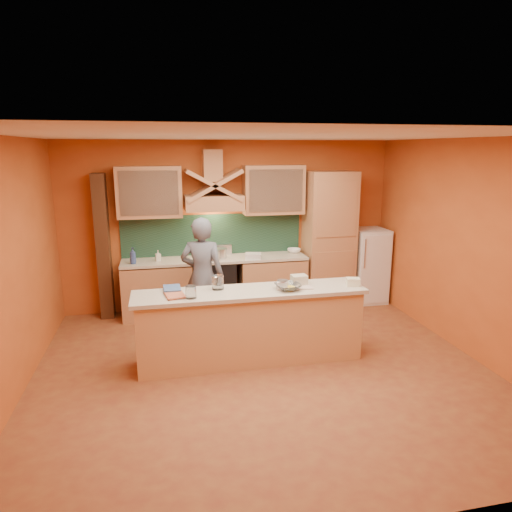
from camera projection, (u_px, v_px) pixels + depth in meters
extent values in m
cube|color=#925A2C|center=(263.00, 370.00, 5.62)|extent=(5.50, 5.00, 0.01)
cube|color=white|center=(264.00, 136.00, 4.98)|extent=(5.50, 5.00, 0.01)
cube|color=#BF5925|center=(230.00, 225.00, 7.68)|extent=(5.50, 0.02, 2.80)
cube|color=#BF5925|center=(351.00, 351.00, 2.92)|extent=(5.50, 0.02, 2.80)
cube|color=#BF5925|center=(6.00, 273.00, 4.74)|extent=(0.02, 5.00, 2.80)
cube|color=#BF5925|center=(472.00, 249.00, 5.86)|extent=(0.02, 5.00, 2.80)
cube|color=tan|center=(158.00, 290.00, 7.36)|extent=(1.10, 0.60, 0.86)
cube|color=tan|center=(272.00, 283.00, 7.75)|extent=(1.10, 0.60, 0.86)
cube|color=beige|center=(215.00, 259.00, 7.45)|extent=(3.00, 0.62, 0.04)
cube|color=black|center=(216.00, 286.00, 7.55)|extent=(0.60, 0.58, 0.90)
cube|color=#1A3A2B|center=(213.00, 235.00, 7.64)|extent=(3.00, 0.03, 0.70)
cube|color=tan|center=(214.00, 203.00, 7.28)|extent=(0.92, 0.50, 0.24)
cube|color=tan|center=(212.00, 165.00, 7.24)|extent=(0.30, 0.30, 0.50)
cube|color=tan|center=(149.00, 192.00, 7.11)|extent=(1.00, 0.35, 0.80)
cube|color=tan|center=(273.00, 190.00, 7.52)|extent=(1.00, 0.35, 0.80)
cube|color=tan|center=(329.00, 239.00, 7.79)|extent=(0.80, 0.60, 2.30)
cube|color=white|center=(368.00, 265.00, 8.05)|extent=(0.58, 0.60, 1.30)
cube|color=#472816|center=(103.00, 247.00, 7.18)|extent=(0.20, 0.30, 2.30)
cube|color=tan|center=(250.00, 328.00, 5.79)|extent=(2.80, 0.55, 0.88)
cube|color=beige|center=(250.00, 292.00, 5.68)|extent=(2.90, 0.62, 0.05)
imported|color=slate|center=(203.00, 277.00, 6.57)|extent=(0.73, 0.58, 1.73)
cylinder|color=silver|center=(212.00, 256.00, 7.29)|extent=(0.31, 0.31, 0.17)
cylinder|color=silver|center=(221.00, 254.00, 7.43)|extent=(0.23, 0.23, 0.16)
imported|color=silver|center=(158.00, 256.00, 7.22)|extent=(0.09, 0.09, 0.17)
imported|color=#304684|center=(133.00, 256.00, 7.04)|extent=(0.14, 0.14, 0.26)
imported|color=white|center=(294.00, 251.00, 7.82)|extent=(0.24, 0.24, 0.07)
cube|color=silver|center=(253.00, 256.00, 7.39)|extent=(0.29, 0.25, 0.09)
imported|color=#C36445|center=(166.00, 296.00, 5.39)|extent=(0.26, 0.32, 0.03)
imported|color=#415C8F|center=(164.00, 289.00, 5.62)|extent=(0.21, 0.29, 0.02)
cylinder|color=silver|center=(218.00, 282.00, 5.69)|extent=(0.15, 0.15, 0.17)
cylinder|color=white|center=(191.00, 292.00, 5.36)|extent=(0.16, 0.16, 0.15)
cube|color=white|center=(283.00, 285.00, 5.69)|extent=(0.17, 0.17, 0.11)
imported|color=silver|center=(288.00, 287.00, 5.68)|extent=(0.36, 0.36, 0.08)
cube|color=beige|center=(304.00, 287.00, 5.76)|extent=(0.24, 0.19, 0.01)
cube|color=beige|center=(299.00, 280.00, 5.89)|extent=(0.20, 0.16, 0.13)
cube|color=#ECEBC2|center=(353.00, 282.00, 5.85)|extent=(0.19, 0.16, 0.10)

